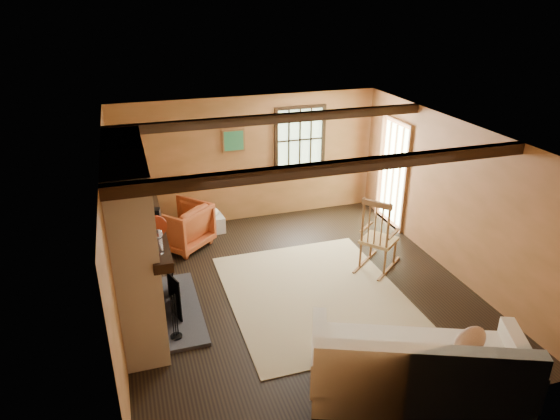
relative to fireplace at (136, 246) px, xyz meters
name	(u,v)px	position (x,y,z in m)	size (l,w,h in m)	color
ground	(297,289)	(2.23, 0.00, -1.10)	(5.50, 5.50, 0.00)	black
room_envelope	(307,180)	(2.45, 0.26, 0.53)	(5.02, 5.52, 2.44)	#AF6A3E
fireplace	(136,246)	(0.00, 0.00, 0.00)	(1.02, 2.30, 2.40)	brown
rug	(315,294)	(2.43, -0.20, -1.10)	(2.50, 3.00, 0.01)	tan
rocking_chair	(378,239)	(3.66, 0.24, -0.59)	(0.98, 0.92, 1.23)	tan
sofa	(418,371)	(2.76, -2.41, -0.77)	(2.52, 1.83, 0.93)	white
firewood_pile	(149,230)	(0.25, 2.55, -1.00)	(0.60, 0.11, 0.22)	brown
laundry_basket	(210,224)	(1.34, 2.35, -0.95)	(0.50, 0.38, 0.30)	silver
basket_pillow	(209,212)	(1.34, 2.35, -0.71)	(0.36, 0.29, 0.18)	white
armchair	(181,226)	(0.77, 1.92, -0.71)	(0.84, 0.87, 0.79)	#BF6026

